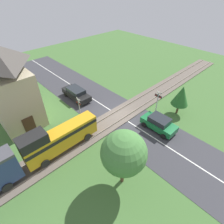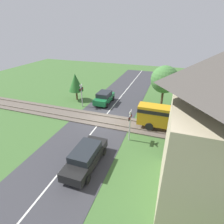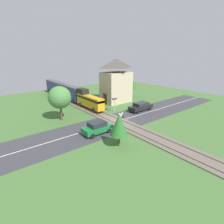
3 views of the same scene
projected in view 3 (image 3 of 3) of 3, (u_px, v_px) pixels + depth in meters
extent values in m
plane|color=#426B33|center=(117.00, 122.00, 25.38)|extent=(60.00, 60.00, 0.00)
cube|color=#38383D|center=(117.00, 122.00, 25.38)|extent=(48.00, 6.40, 0.02)
cube|color=silver|center=(117.00, 122.00, 25.37)|extent=(48.00, 0.12, 0.00)
cube|color=#665B51|center=(117.00, 121.00, 25.36)|extent=(2.80, 48.00, 0.12)
cube|color=slate|center=(113.00, 122.00, 24.90)|extent=(0.10, 48.00, 0.12)
cube|color=slate|center=(121.00, 120.00, 25.75)|extent=(0.10, 48.00, 0.12)
cube|color=gold|center=(90.00, 101.00, 30.32)|extent=(1.35, 6.91, 1.90)
cube|color=black|center=(90.00, 98.00, 30.16)|extent=(1.37, 6.91, 0.36)
cube|color=black|center=(83.00, 91.00, 31.62)|extent=(1.35, 2.21, 0.90)
cylinder|color=black|center=(93.00, 110.00, 28.56)|extent=(0.14, 0.76, 0.76)
cylinder|color=black|center=(101.00, 109.00, 29.41)|extent=(0.14, 0.76, 0.76)
cylinder|color=black|center=(80.00, 104.00, 31.84)|extent=(0.14, 0.76, 0.76)
cylinder|color=black|center=(87.00, 103.00, 32.69)|extent=(0.14, 0.76, 0.76)
cube|color=navy|center=(70.00, 93.00, 35.95)|extent=(1.35, 7.71, 2.40)
cube|color=#47474C|center=(69.00, 86.00, 35.54)|extent=(1.41, 7.71, 0.24)
cylinder|color=black|center=(73.00, 101.00, 34.08)|extent=(0.14, 0.76, 0.76)
cylinder|color=black|center=(79.00, 100.00, 34.93)|extent=(0.14, 0.76, 0.76)
cylinder|color=black|center=(62.00, 97.00, 37.73)|extent=(0.14, 0.76, 0.76)
cylinder|color=black|center=(68.00, 96.00, 38.59)|extent=(0.14, 0.76, 0.76)
cube|color=navy|center=(55.00, 87.00, 41.96)|extent=(1.35, 7.71, 2.40)
cube|color=#47474C|center=(54.00, 81.00, 41.54)|extent=(1.41, 7.71, 0.24)
cylinder|color=black|center=(57.00, 94.00, 40.09)|extent=(0.14, 0.76, 0.76)
cylinder|color=black|center=(62.00, 93.00, 40.94)|extent=(0.14, 0.76, 0.76)
cylinder|color=black|center=(49.00, 91.00, 43.74)|extent=(0.14, 0.76, 0.76)
cylinder|color=black|center=(54.00, 90.00, 44.59)|extent=(0.14, 0.76, 0.76)
cube|color=#197038|center=(97.00, 129.00, 21.49)|extent=(3.72, 1.66, 0.69)
cube|color=#23282D|center=(97.00, 124.00, 21.29)|extent=(2.05, 1.53, 0.55)
cylinder|color=black|center=(101.00, 127.00, 22.93)|extent=(0.60, 0.18, 0.60)
cylinder|color=black|center=(109.00, 131.00, 21.70)|extent=(0.60, 0.18, 0.60)
cylinder|color=black|center=(85.00, 131.00, 21.50)|extent=(0.60, 0.18, 0.60)
cylinder|color=black|center=(93.00, 136.00, 20.27)|extent=(0.60, 0.18, 0.60)
cube|color=black|center=(141.00, 107.00, 30.15)|extent=(4.56, 1.66, 0.68)
cube|color=#23282D|center=(141.00, 104.00, 29.97)|extent=(2.51, 1.53, 0.51)
cylinder|color=black|center=(138.00, 112.00, 28.77)|extent=(0.60, 0.18, 0.60)
cylinder|color=black|center=(131.00, 110.00, 30.00)|extent=(0.60, 0.18, 0.60)
cylinder|color=black|center=(150.00, 109.00, 30.53)|extent=(0.60, 0.18, 0.60)
cylinder|color=black|center=(143.00, 106.00, 31.75)|extent=(0.60, 0.18, 0.60)
cylinder|color=#B7B7B7|center=(121.00, 125.00, 20.73)|extent=(0.12, 0.12, 2.83)
cube|color=black|center=(121.00, 117.00, 20.44)|extent=(0.90, 0.08, 0.28)
sphere|color=red|center=(119.00, 118.00, 20.28)|extent=(0.18, 0.18, 0.18)
sphere|color=red|center=(123.00, 117.00, 20.60)|extent=(0.18, 0.18, 0.18)
cube|color=silver|center=(121.00, 115.00, 20.36)|extent=(0.72, 0.04, 0.72)
cube|color=silver|center=(121.00, 115.00, 20.36)|extent=(0.72, 0.04, 0.72)
cylinder|color=#B7B7B7|center=(115.00, 104.00, 29.14)|extent=(0.12, 0.12, 2.83)
cube|color=black|center=(115.00, 99.00, 28.86)|extent=(0.90, 0.08, 0.28)
sphere|color=red|center=(116.00, 99.00, 29.02)|extent=(0.18, 0.18, 0.18)
sphere|color=red|center=(113.00, 99.00, 28.70)|extent=(0.18, 0.18, 0.18)
cube|color=silver|center=(115.00, 97.00, 28.77)|extent=(0.72, 0.04, 0.72)
cube|color=silver|center=(115.00, 97.00, 28.77)|extent=(0.72, 0.04, 0.72)
cube|color=#C6B793|center=(116.00, 87.00, 35.00)|extent=(5.52, 3.91, 5.97)
pyramid|color=#47423D|center=(116.00, 63.00, 33.50)|extent=(5.96, 4.22, 1.74)
cube|color=#472D1E|center=(105.00, 99.00, 33.96)|extent=(0.06, 1.10, 2.10)
cylinder|color=#7F3D84|center=(98.00, 102.00, 33.39)|extent=(0.40, 0.40, 1.37)
sphere|color=#936B4C|center=(98.00, 98.00, 33.14)|extent=(0.25, 0.25, 0.25)
cylinder|color=brown|center=(132.00, 93.00, 39.23)|extent=(0.24, 0.24, 1.97)
cone|color=#286628|center=(132.00, 84.00, 38.57)|extent=(1.83, 1.83, 2.20)
cylinder|color=brown|center=(61.00, 113.00, 25.77)|extent=(0.28, 0.28, 2.07)
sphere|color=#477F3D|center=(60.00, 97.00, 25.00)|extent=(3.27, 3.27, 3.27)
cylinder|color=brown|center=(119.00, 140.00, 18.56)|extent=(0.24, 0.24, 1.29)
cone|color=#286628|center=(119.00, 125.00, 17.99)|extent=(1.93, 1.93, 2.31)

